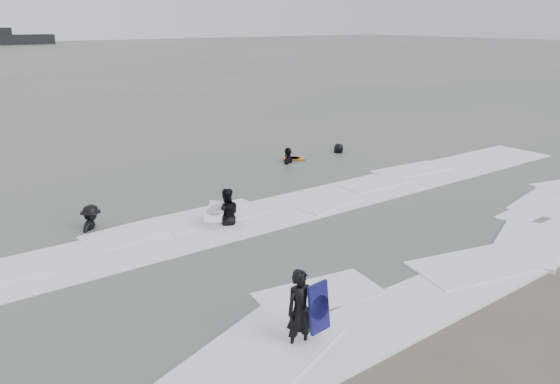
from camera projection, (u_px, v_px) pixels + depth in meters
ground at (409, 290)px, 12.55m from camera, size 320.00×320.00×0.00m
surfer_centre at (300, 348)px, 10.36m from camera, size 0.65×0.49×1.62m
surfer_wading at (227, 226)px, 16.48m from camera, size 1.03×0.93×1.72m
surfer_breaker at (93, 231)px, 16.09m from camera, size 1.17×1.20×1.65m
surfer_right_near at (288, 164)px, 23.57m from camera, size 1.15×1.02×1.86m
surfer_right_far at (339, 154)px, 25.28m from camera, size 0.85×0.60×1.63m
surf_foam at (307, 239)px, 15.38m from camera, size 30.03×9.06×0.09m
bodyboards at (274, 205)px, 16.81m from camera, size 9.19×12.20×1.25m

